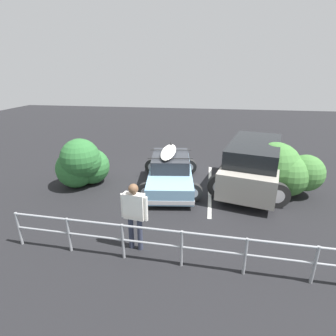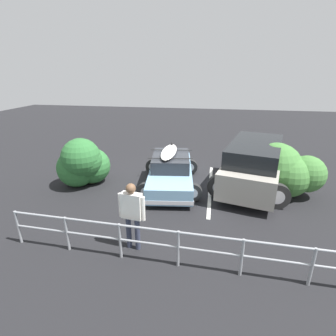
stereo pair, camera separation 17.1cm
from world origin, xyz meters
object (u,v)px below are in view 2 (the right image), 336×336
(suv_car, at_px, (254,165))
(bush_near_right, at_px, (284,170))
(sedan_car, at_px, (171,171))
(bush_near_left, at_px, (83,163))
(person_bystander, at_px, (132,211))

(suv_car, relative_size, bush_near_right, 1.82)
(sedan_car, distance_m, bush_near_left, 3.39)
(person_bystander, bearing_deg, bush_near_left, -48.40)
(person_bystander, height_order, bush_near_right, bush_near_right)
(person_bystander, height_order, bush_near_left, bush_near_left)
(suv_car, bearing_deg, bush_near_right, 159.59)
(sedan_car, bearing_deg, bush_near_right, 178.80)
(person_bystander, relative_size, bush_near_right, 0.69)
(sedan_car, relative_size, person_bystander, 2.39)
(bush_near_right, bearing_deg, suv_car, -20.41)
(sedan_car, relative_size, bush_near_right, 1.65)
(suv_car, relative_size, bush_near_left, 2.41)
(bush_near_left, bearing_deg, sedan_car, -168.99)
(suv_car, xyz_separation_m, bush_near_right, (-0.99, 0.37, -0.02))
(suv_car, bearing_deg, bush_near_left, 8.17)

